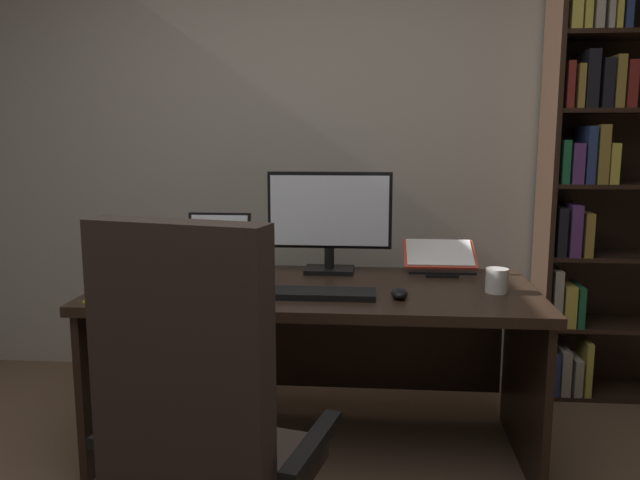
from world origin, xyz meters
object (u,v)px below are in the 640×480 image
object	(u,v)px
computer_mouse	(399,293)
pen	(253,282)
desk	(317,324)
office_chair	(204,455)
monitor	(329,221)
bookshelf	(617,178)
open_binder	(156,293)
coffee_mug	(497,281)
notepad	(248,284)
reading_stand_with_book	(440,256)
keyboard	(321,294)
laptop	(214,258)

from	to	relation	value
computer_mouse	pen	distance (m)	0.62
desk	office_chair	bearing A→B (deg)	-101.53
monitor	bookshelf	bearing A→B (deg)	19.12
open_binder	coffee_mug	world-z (taller)	coffee_mug
open_binder	notepad	world-z (taller)	open_binder
open_binder	pen	size ratio (longest dim) A/B	3.43
desk	bookshelf	size ratio (longest dim) A/B	0.82
notepad	pen	bearing A→B (deg)	0.00
monitor	reading_stand_with_book	world-z (taller)	monitor
monitor	notepad	size ratio (longest dim) A/B	2.65
desk	pen	world-z (taller)	pen
computer_mouse	open_binder	distance (m)	0.94
desk	keyboard	xyz separation A→B (m)	(0.04, -0.25, 0.20)
keyboard	open_binder	size ratio (longest dim) A/B	0.87
laptop	coffee_mug	world-z (taller)	laptop
computer_mouse	coffee_mug	xyz separation A→B (m)	(0.39, 0.13, 0.03)
monitor	pen	size ratio (longest dim) A/B	3.98
bookshelf	notepad	xyz separation A→B (m)	(-1.73, -0.77, -0.39)
laptop	notepad	size ratio (longest dim) A/B	1.44
office_chair	monitor	size ratio (longest dim) A/B	2.04
desk	open_binder	bearing A→B (deg)	-153.15
office_chair	keyboard	world-z (taller)	office_chair
office_chair	pen	bearing A→B (deg)	106.43
coffee_mug	laptop	bearing A→B (deg)	164.98
desk	open_binder	xyz separation A→B (m)	(-0.60, -0.30, 0.20)
bookshelf	computer_mouse	distance (m)	1.50
keyboard	pen	size ratio (longest dim) A/B	3.00
bookshelf	coffee_mug	bearing A→B (deg)	-131.77
desk	open_binder	distance (m)	0.70
desk	monitor	bearing A→B (deg)	79.13
coffee_mug	desk	bearing A→B (deg)	170.09
monitor	coffee_mug	size ratio (longest dim) A/B	5.78
monitor	pen	xyz separation A→B (m)	(-0.30, -0.28, -0.22)
notepad	coffee_mug	bearing A→B (deg)	-2.33
keyboard	coffee_mug	size ratio (longest dim) A/B	4.35
office_chair	notepad	distance (m)	1.00
computer_mouse	open_binder	world-z (taller)	computer_mouse
desk	reading_stand_with_book	bearing A→B (deg)	26.48
bookshelf	laptop	xyz separation A→B (m)	(-1.94, -0.48, -0.35)
computer_mouse	keyboard	bearing A→B (deg)	180.00
pen	reading_stand_with_book	bearing A→B (deg)	23.86
office_chair	pen	world-z (taller)	office_chair
office_chair	reading_stand_with_book	distance (m)	1.55
keyboard	notepad	world-z (taller)	keyboard
monitor	coffee_mug	distance (m)	0.78
keyboard	computer_mouse	distance (m)	0.30
desk	notepad	world-z (taller)	notepad
desk	bookshelf	distance (m)	1.71
pen	coffee_mug	bearing A→B (deg)	-2.38
laptop	pen	size ratio (longest dim) A/B	2.15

